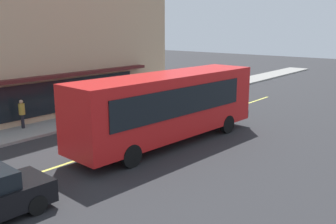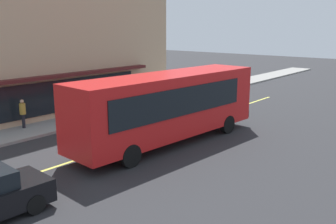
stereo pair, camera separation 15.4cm
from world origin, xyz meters
name	(u,v)px [view 1 (the left image)]	position (x,y,z in m)	size (l,w,h in m)	color
ground	(103,151)	(0.00, 0.00, 0.00)	(120.00, 120.00, 0.00)	#28282B
sidewalk	(37,130)	(0.00, 5.57, 0.07)	(80.00, 2.60, 0.15)	gray
lane_centre_stripe	(103,151)	(0.00, 0.00, 0.00)	(36.00, 0.16, 0.01)	#D8D14C
storefront_building	(8,32)	(2.42, 12.37, 5.40)	(20.82, 11.61, 10.81)	tan
bus	(169,104)	(3.03, -1.54, 1.99)	(11.27, 3.21, 3.50)	red
pedestrian_waiting	(22,111)	(-0.46, 6.25, 1.13)	(0.34, 0.34, 1.63)	black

